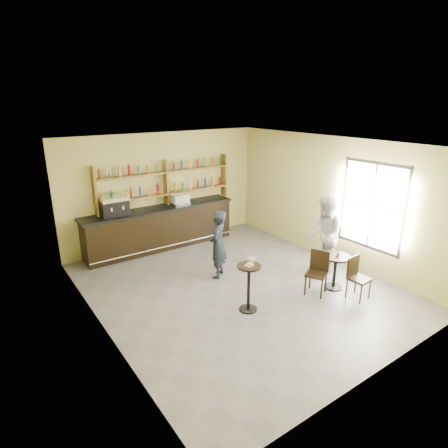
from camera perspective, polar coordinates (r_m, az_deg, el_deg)
floor at (r=8.64m, az=1.99°, el=-9.53°), size 7.00×7.00×0.00m
ceiling at (r=7.67m, az=2.26°, el=12.07°), size 7.00×7.00×0.00m
wall_back at (r=10.90m, az=-9.08°, el=5.26°), size 7.00×0.00×7.00m
wall_front at (r=5.82m, az=23.55°, el=-8.14°), size 7.00×0.00×7.00m
wall_left at (r=6.74m, az=-18.74°, el=-3.92°), size 0.00×7.00×7.00m
wall_right at (r=10.04m, az=15.94°, el=3.62°), size 0.00×7.00×7.00m
window_pane at (r=9.33m, az=21.62°, el=2.55°), size 0.00×2.00×2.00m
window_frame at (r=9.33m, az=21.60°, el=2.55°), size 0.04×1.70×2.10m
shelf_unit at (r=10.74m, az=-8.83°, el=6.22°), size 4.00×0.26×1.40m
liquor_bottles at (r=10.71m, az=-8.87°, el=7.11°), size 3.68×0.10×1.00m
bar_counter at (r=10.73m, az=-9.61°, el=-0.57°), size 4.40×0.86×1.19m
espresso_machine at (r=10.04m, az=-16.39°, el=2.62°), size 0.71×0.47×0.49m
pastry_case at (r=10.79m, az=-6.77°, el=3.78°), size 0.51×0.43×0.29m
pedestal_table at (r=7.56m, az=3.76°, el=-9.71°), size 0.63×0.63×0.98m
napkin at (r=7.34m, az=3.84°, el=-6.31°), size 0.18×0.18×0.00m
donut at (r=7.32m, az=3.96°, el=-6.13°), size 0.15×0.15×0.05m
cup_pedestal at (r=7.47m, az=4.21°, el=-5.42°), size 0.17×0.17×0.11m
man_main at (r=8.78m, az=-0.94°, el=-3.14°), size 0.71×0.69×1.64m
cafe_table at (r=8.78m, az=16.51°, el=-7.00°), size 0.68×0.68×0.78m
cup_cafe at (r=8.65m, az=16.98°, el=-4.32°), size 0.12×0.12×0.09m
chair_west at (r=8.38m, az=13.91°, el=-7.35°), size 0.55×0.55×0.96m
chair_south at (r=8.48m, az=19.93°, el=-7.82°), size 0.42×0.42×0.92m
patron_second at (r=9.32m, az=15.00°, el=-1.65°), size 1.13×1.17×1.89m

